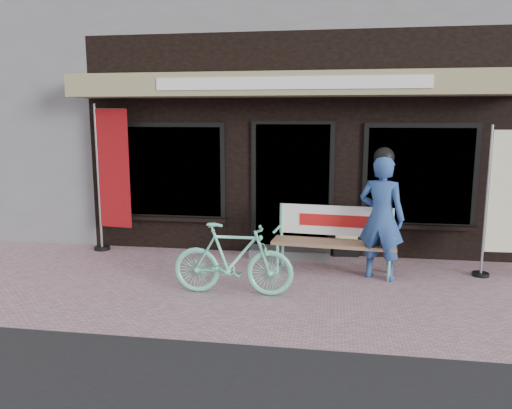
% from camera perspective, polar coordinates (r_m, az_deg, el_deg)
% --- Properties ---
extents(ground, '(70.00, 70.00, 0.00)m').
position_cam_1_polar(ground, '(6.56, 2.51, -10.22)').
color(ground, '#B48995').
rests_on(ground, ground).
extents(storefront, '(7.00, 6.77, 6.00)m').
position_cam_1_polar(storefront, '(11.13, 5.65, 13.67)').
color(storefront, black).
rests_on(storefront, ground).
extents(bench, '(1.82, 0.62, 0.97)m').
position_cam_1_polar(bench, '(7.44, 8.94, -3.33)').
color(bench, '#6DD5B5').
rests_on(bench, ground).
extents(person, '(0.75, 0.62, 1.86)m').
position_cam_1_polar(person, '(7.16, 14.15, -1.20)').
color(person, '#294A8E').
rests_on(person, ground).
extents(bicycle, '(1.57, 0.46, 0.94)m').
position_cam_1_polar(bicycle, '(6.43, -2.65, -6.25)').
color(bicycle, '#6DD5B5').
rests_on(bicycle, ground).
extents(nobori_red, '(0.73, 0.30, 2.48)m').
position_cam_1_polar(nobori_red, '(8.70, -16.21, 3.08)').
color(nobori_red, gray).
rests_on(nobori_red, ground).
extents(nobori_cream, '(0.63, 0.24, 2.16)m').
position_cam_1_polar(nobori_cream, '(7.79, 26.38, 0.44)').
color(nobori_cream, gray).
rests_on(nobori_cream, ground).
extents(menu_stand, '(0.43, 0.12, 0.84)m').
position_cam_1_polar(menu_stand, '(8.27, 10.31, -2.99)').
color(menu_stand, black).
rests_on(menu_stand, ground).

